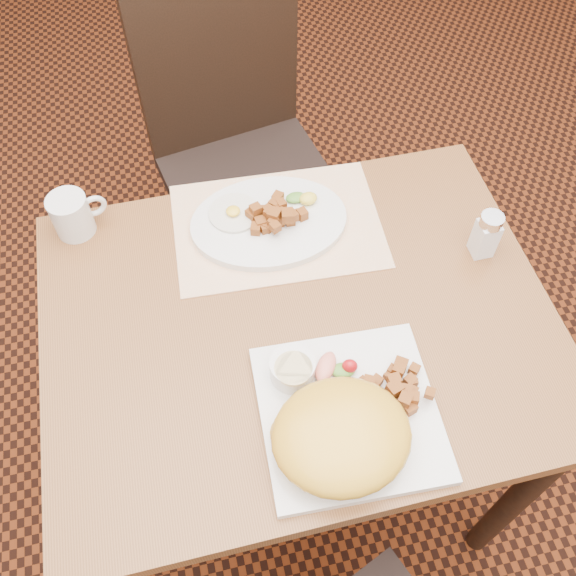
# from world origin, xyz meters

# --- Properties ---
(ground) EXTENTS (8.00, 8.00, 0.00)m
(ground) POSITION_xyz_m (0.00, 0.00, 0.00)
(ground) COLOR black
(ground) RESTS_ON ground
(table) EXTENTS (0.90, 0.70, 0.75)m
(table) POSITION_xyz_m (0.00, 0.00, 0.64)
(table) COLOR brown
(table) RESTS_ON ground
(chair_far) EXTENTS (0.49, 0.50, 0.97)m
(chair_far) POSITION_xyz_m (0.01, 0.70, 0.54)
(chair_far) COLOR black
(chair_far) RESTS_ON ground
(placemat) EXTENTS (0.42, 0.30, 0.00)m
(placemat) POSITION_xyz_m (0.01, 0.22, 0.75)
(placemat) COLOR white
(placemat) RESTS_ON table
(plate_square) EXTENTS (0.29, 0.29, 0.02)m
(plate_square) POSITION_xyz_m (0.03, -0.19, 0.76)
(plate_square) COLOR silver
(plate_square) RESTS_ON table
(plate_oval) EXTENTS (0.31, 0.24, 0.02)m
(plate_oval) POSITION_xyz_m (-0.01, 0.22, 0.76)
(plate_oval) COLOR silver
(plate_oval) RESTS_ON placemat
(hollandaise_mound) EXTENTS (0.21, 0.19, 0.08)m
(hollandaise_mound) POSITION_xyz_m (0.00, -0.24, 0.80)
(hollandaise_mound) COLOR gold
(hollandaise_mound) RESTS_ON plate_square
(ramekin) EXTENTS (0.07, 0.08, 0.04)m
(ramekin) POSITION_xyz_m (-0.04, -0.11, 0.79)
(ramekin) COLOR silver
(ramekin) RESTS_ON plate_square
(garnish_sq) EXTENTS (0.08, 0.07, 0.03)m
(garnish_sq) POSITION_xyz_m (0.03, -0.12, 0.78)
(garnish_sq) COLOR #387223
(garnish_sq) RESTS_ON plate_square
(fried_egg) EXTENTS (0.10, 0.10, 0.02)m
(fried_egg) POSITION_xyz_m (-0.07, 0.25, 0.77)
(fried_egg) COLOR white
(fried_egg) RESTS_ON plate_oval
(garnish_ov) EXTENTS (0.06, 0.04, 0.02)m
(garnish_ov) POSITION_xyz_m (0.07, 0.25, 0.78)
(garnish_ov) COLOR #387223
(garnish_ov) RESTS_ON plate_oval
(salt_shaker) EXTENTS (0.04, 0.04, 0.10)m
(salt_shaker) POSITION_xyz_m (0.37, 0.07, 0.80)
(salt_shaker) COLOR white
(salt_shaker) RESTS_ON table
(coffee_mug) EXTENTS (0.11, 0.07, 0.08)m
(coffee_mug) POSITION_xyz_m (-0.37, 0.30, 0.79)
(coffee_mug) COLOR silver
(coffee_mug) RESTS_ON table
(home_fries_sq) EXTENTS (0.12, 0.10, 0.03)m
(home_fries_sq) POSITION_xyz_m (0.12, -0.18, 0.78)
(home_fries_sq) COLOR brown
(home_fries_sq) RESTS_ON plate_square
(home_fries_ov) EXTENTS (0.12, 0.10, 0.04)m
(home_fries_ov) POSITION_xyz_m (0.00, 0.21, 0.79)
(home_fries_ov) COLOR brown
(home_fries_ov) RESTS_ON plate_oval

